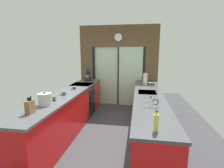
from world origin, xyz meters
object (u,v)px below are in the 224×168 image
Objects in this scene: mixing_bowl_near at (54,98)px; soap_bottle_far at (146,81)px; mixing_bowl_far at (74,88)px; soap_bottle_near at (156,122)px; oven_range at (83,100)px; kettle at (151,102)px; stand_mixer at (88,76)px; stock_pot at (45,99)px; knife_block at (30,107)px; paper_towel_roll at (145,78)px; mixing_bowl_mid at (64,93)px.

soap_bottle_far reaches higher than mixing_bowl_near.
soap_bottle_near is at bearing -48.41° from mixing_bowl_far.
kettle is (1.80, -1.77, 0.54)m from oven_range.
stand_mixer reaches higher than soap_bottle_near.
stock_pot is 0.93× the size of soap_bottle_near.
knife_block is at bearing 170.74° from soap_bottle_near.
soap_bottle_far reaches higher than mixing_bowl_far.
oven_range is at bearing 91.66° from mixing_bowl_far.
stock_pot is 2.75m from soap_bottle_far.
soap_bottle_near is 0.97× the size of soap_bottle_far.
mixing_bowl_far is 0.58× the size of knife_block.
knife_block is at bearing -89.99° from stock_pot.
knife_block reaches higher than soap_bottle_far.
knife_block is 1.16× the size of stock_pot.
soap_bottle_far is at bearing 90.00° from soap_bottle_near.
soap_bottle_near is (1.78, -2.01, 0.07)m from mixing_bowl_far.
paper_towel_roll is (1.78, 2.18, 0.10)m from mixing_bowl_near.
soap_bottle_near is at bearing -29.10° from mixing_bowl_near.
mixing_bowl_mid is 0.60× the size of soap_bottle_far.
soap_bottle_far reaches higher than soap_bottle_near.
mixing_bowl_near is 1.79m from kettle.
mixing_bowl_mid is 0.66× the size of stock_pot.
stock_pot is at bearing -125.72° from paper_towel_roll.
mixing_bowl_near is 0.35× the size of stand_mixer.
knife_block is 1.88m from kettle.
soap_bottle_near reaches higher than stock_pot.
stand_mixer reaches higher than paper_towel_roll.
paper_towel_roll is at bearing -0.78° from stand_mixer.
knife_block reaches higher than mixing_bowl_mid.
mixing_bowl_mid is 0.36× the size of stand_mixer.
soap_bottle_far is at bearing -12.89° from stand_mixer.
stand_mixer reaches higher than mixing_bowl_far.
mixing_bowl_mid is at bearing 90.00° from stock_pot.
kettle is at bearing 18.15° from knife_block.
oven_range is at bearing 90.86° from mixing_bowl_mid.
mixing_bowl_mid is 2.28m from soap_bottle_near.
paper_towel_roll is at bearing 33.10° from mixing_bowl_far.
mixing_bowl_mid is 2.50m from paper_towel_roll.
kettle is at bearing -89.95° from paper_towel_roll.
stand_mixer is 1.38× the size of paper_towel_roll.
stand_mixer is at bearing 90.00° from mixing_bowl_far.
stock_pot is 0.96× the size of kettle.
soap_bottle_near is at bearing -9.26° from knife_block.
mixing_bowl_near is at bearing -90.00° from mixing_bowl_mid.
paper_towel_roll reaches higher than soap_bottle_far.
knife_block is 1.08× the size of soap_bottle_near.
mixing_bowl_near is at bearing -90.00° from mixing_bowl_far.
knife_block is (0.00, -1.13, 0.06)m from mixing_bowl_mid.
mixing_bowl_far is at bearing 90.00° from stock_pot.
soap_bottle_near is 2.78m from soap_bottle_far.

